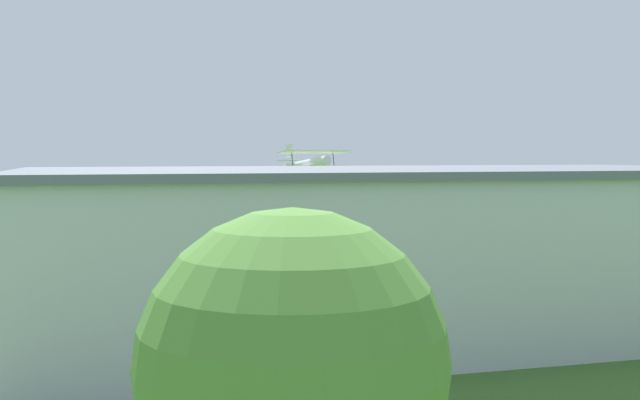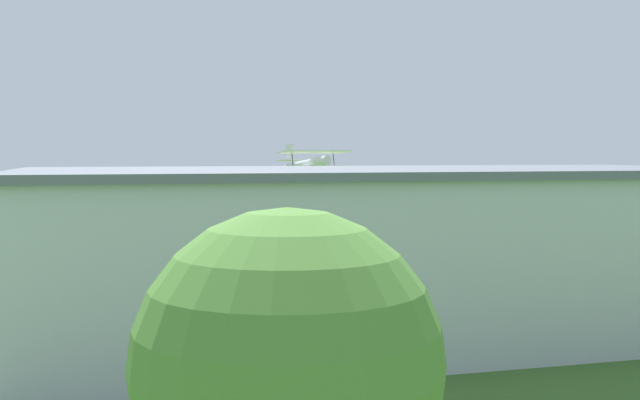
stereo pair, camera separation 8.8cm
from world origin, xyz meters
TOP-DOWN VIEW (x-y plane):
  - ground_plane at (0.00, 0.00)m, footprint 400.00×400.00m
  - hangar at (-3.09, 39.32)m, footprint 34.35×17.02m
  - biplane at (-6.89, -0.24)m, footprint 8.29×7.36m
  - car_green at (15.41, 24.94)m, footprint 1.94×4.08m
  - person_walking_on_apron at (-16.55, 20.93)m, footprint 0.41×0.41m
  - person_near_hangar_door at (-14.85, 21.69)m, footprint 0.52×0.52m
  - person_beside_truck at (12.23, 24.14)m, footprint 0.44×0.44m
  - person_watching_takeoff at (9.98, 26.90)m, footprint 0.45×0.45m
  - person_crossing_taxiway at (5.49, 22.52)m, footprint 0.54×0.54m
  - tree_at_field_edge at (5.54, 62.76)m, footprint 4.69×4.69m

SIDE VIEW (x-z plane):
  - ground_plane at x=0.00m, z-range 0.00..0.00m
  - car_green at x=15.41m, z-range 0.03..1.60m
  - person_crossing_taxiway at x=5.49m, z-range 0.00..1.65m
  - person_beside_truck at x=12.23m, z-range 0.00..1.66m
  - person_near_hangar_door at x=-14.85m, z-range 0.00..1.71m
  - person_walking_on_apron at x=-16.55m, z-range 0.00..1.76m
  - person_watching_takeoff at x=9.98m, z-range 0.00..1.79m
  - hangar at x=-3.09m, z-range 0.01..7.81m
  - tree_at_field_edge at x=5.54m, z-range 1.47..9.18m
  - biplane at x=-6.89m, z-range 5.70..9.42m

